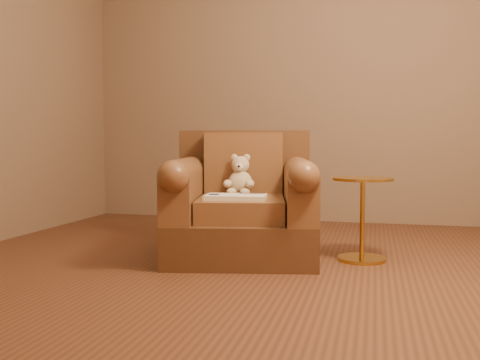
# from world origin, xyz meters

# --- Properties ---
(floor) EXTENTS (4.00, 4.00, 0.00)m
(floor) POSITION_xyz_m (0.00, 0.00, 0.00)
(floor) COLOR brown
(floor) RESTS_ON ground
(armchair) EXTENTS (1.06, 1.03, 0.82)m
(armchair) POSITION_xyz_m (-0.12, 0.32, 0.32)
(armchair) COLOR #52321B
(armchair) RESTS_ON floor
(teddy_bear) EXTENTS (0.20, 0.23, 0.28)m
(teddy_bear) POSITION_xyz_m (-0.15, 0.39, 0.49)
(teddy_bear) COLOR #CDB68F
(teddy_bear) RESTS_ON armchair
(guidebook) EXTENTS (0.39, 0.26, 0.03)m
(guidebook) POSITION_xyz_m (-0.11, 0.12, 0.41)
(guidebook) COLOR beige
(guidebook) RESTS_ON armchair
(side_table) EXTENTS (0.37, 0.37, 0.52)m
(side_table) POSITION_xyz_m (0.63, 0.37, 0.28)
(side_table) COLOR gold
(side_table) RESTS_ON floor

